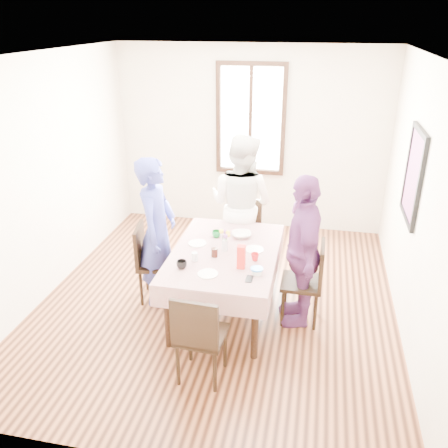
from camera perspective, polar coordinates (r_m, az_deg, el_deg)
The scene contains 30 objects.
ground at distance 5.59m, azimuth -0.68°, elevation -9.03°, with size 4.50×4.50×0.00m, color black.
back_wall at distance 7.10m, azimuth 3.22°, elevation 10.17°, with size 4.00×4.00×0.00m, color beige.
right_wall at distance 4.97m, azimuth 22.38°, elevation 2.20°, with size 4.50×4.50×0.00m, color beige.
window_frame at distance 7.02m, azimuth 3.25°, elevation 12.51°, with size 1.02×0.06×1.62m, color black.
window_pane at distance 7.03m, azimuth 3.26°, elevation 12.53°, with size 0.90×0.02×1.50m, color white.
art_poster at distance 5.19m, azimuth 22.00°, elevation 5.48°, with size 0.04×0.76×0.96m, color red.
dining_table at distance 5.16m, azimuth 0.11°, elevation -7.15°, with size 0.98×1.50×0.75m, color black.
tablecloth at distance 4.97m, azimuth 0.12°, elevation -3.39°, with size 1.10×1.62×0.01m, color #4F000A.
chair_left at distance 5.44m, azimuth -8.07°, elevation -4.70°, with size 0.42×0.42×0.91m, color black.
chair_right at distance 5.08m, azimuth 9.34°, elevation -6.99°, with size 0.42×0.42×0.91m, color black.
chair_far at distance 6.01m, azimuth 2.09°, elevation -1.52°, with size 0.42×0.42×0.91m, color black.
chair_near at distance 4.29m, azimuth -2.74°, elevation -13.21°, with size 0.42×0.42×0.91m, color black.
person_left at distance 5.25m, azimuth -8.09°, elevation -0.94°, with size 0.62×0.41×1.70m, color #363B91.
person_far at distance 5.82m, azimuth 2.13°, elevation 2.28°, with size 0.87×0.67×1.78m, color white.
person_right at distance 4.90m, azimuth 9.37°, elevation -3.25°, with size 0.97×0.40×1.65m, color #652E68.
mug_black at distance 4.65m, azimuth -5.15°, elevation -4.91°, with size 0.10×0.10×0.08m, color black.
mug_flag at distance 4.79m, azimuth 3.77°, elevation -4.00°, with size 0.08×0.08×0.08m, color red.
mug_green at distance 5.27m, azimuth -0.93°, elevation -1.22°, with size 0.10×0.10×0.08m, color #0C7226.
serving_bowl at distance 5.28m, azimuth 2.12°, elevation -1.30°, with size 0.22×0.22×0.05m, color white.
juice_carton at distance 4.61m, azimuth 2.10°, elevation -4.01°, with size 0.08×0.08×0.24m, color red.
butter_tub at distance 4.56m, azimuth 3.98°, elevation -5.77°, with size 0.10×0.10×0.05m, color white.
jam_jar at distance 4.85m, azimuth -1.16°, elevation -3.47°, with size 0.07×0.07×0.09m, color black.
drinking_glass at distance 4.78m, azimuth -3.58°, elevation -3.98°, with size 0.06×0.06×0.09m, color silver.
smartphone at distance 4.47m, azimuth 3.07°, elevation -6.66°, with size 0.07×0.13×0.01m, color black.
flower_vase at distance 4.96m, azimuth 0.09°, elevation -2.59°, with size 0.06×0.06×0.12m, color silver.
plate_left at distance 5.14m, azimuth -3.25°, elevation -2.34°, with size 0.20×0.20×0.01m, color white.
plate_right at distance 5.01m, azimuth 3.68°, elevation -3.10°, with size 0.20×0.20×0.01m, color white.
plate_near at distance 4.55m, azimuth -1.99°, elevation -6.05°, with size 0.20×0.20×0.01m, color white.
butter_lid at distance 4.54m, azimuth 3.99°, elevation -5.42°, with size 0.12×0.12×0.01m, color blue.
flower_bunch at distance 4.91m, azimuth 0.09°, elevation -1.41°, with size 0.09×0.09×0.10m, color yellow, non-canonical shape.
Camera 1 is at (1.02, -4.57, 3.05)m, focal length 37.75 mm.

